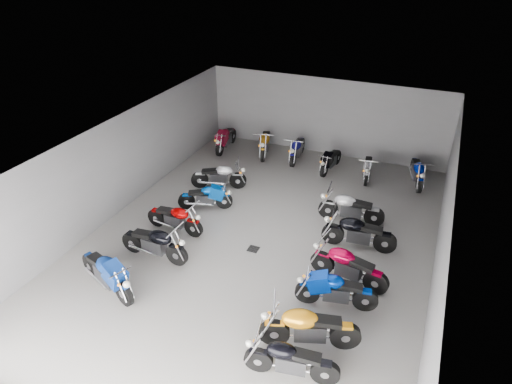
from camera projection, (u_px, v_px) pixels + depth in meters
ground at (260, 240)px, 13.98m from camera, size 14.00×14.00×0.00m
wall_back at (325, 117)px, 18.78m from camera, size 10.00×0.10×3.20m
wall_left at (119, 165)px, 14.89m from camera, size 0.10×14.00×3.20m
wall_right at (443, 234)px, 11.48m from camera, size 0.10×14.00×3.20m
ceiling at (260, 143)px, 12.38m from camera, size 10.00×14.00×0.04m
drain_grate at (253, 249)px, 13.57m from camera, size 0.32×0.32×0.01m
motorcycle_left_b at (107, 273)px, 11.77m from camera, size 2.20×0.95×1.01m
motorcycle_left_c at (155, 243)px, 12.96m from camera, size 2.18×0.43×0.96m
motorcycle_left_d at (175, 218)px, 14.17m from camera, size 2.00×0.41×0.88m
motorcycle_left_e at (206, 197)px, 15.37m from camera, size 1.74×0.85×0.81m
motorcycle_left_f at (219, 176)px, 16.61m from camera, size 1.95×0.84×0.89m
motorcycle_right_a at (290, 360)px, 9.46m from camera, size 2.03×0.53×0.90m
motorcycle_right_b at (309, 328)px, 10.15m from camera, size 2.21×0.91×1.01m
motorcycle_right_c at (335, 290)px, 11.29m from camera, size 2.05×0.60×0.91m
motorcycle_right_d at (348, 266)px, 12.06m from camera, size 2.19×0.57×0.97m
motorcycle_right_e at (358, 233)px, 13.40m from camera, size 2.20×0.49×0.97m
motorcycle_right_f at (351, 208)px, 14.63m from camera, size 2.13×0.47×0.94m
motorcycle_back_a at (226, 139)px, 19.58m from camera, size 0.46×2.10×0.92m
motorcycle_back_b at (265, 143)px, 19.15m from camera, size 0.74×2.15×0.96m
motorcycle_back_c at (297, 149)px, 18.69m from camera, size 0.45×2.06×0.91m
motorcycle_back_d at (331, 160)px, 17.85m from camera, size 0.44×1.87×0.82m
motorcycle_back_e at (368, 168)px, 17.30m from camera, size 0.43×1.84×0.81m
motorcycle_back_f at (417, 171)px, 16.90m from camera, size 0.65×2.05×0.91m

